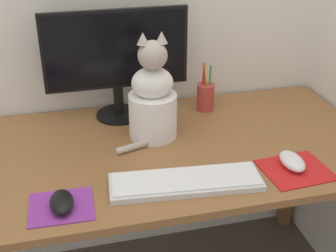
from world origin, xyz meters
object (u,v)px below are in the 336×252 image
at_px(computer_mouse_left, 62,202).
at_px(cat, 153,99).
at_px(pen_cup, 206,96).
at_px(monitor, 116,57).
at_px(computer_mouse_right, 292,161).
at_px(keyboard, 186,182).

xyz_separation_m(computer_mouse_left, cat, (0.32, 0.34, 0.12)).
bearing_deg(pen_cup, monitor, 176.25).
distance_m(computer_mouse_right, pen_cup, 0.48).
relative_size(keyboard, pen_cup, 2.49).
bearing_deg(computer_mouse_left, pen_cup, 41.59).
bearing_deg(monitor, keyboard, -76.47).
xyz_separation_m(monitor, computer_mouse_right, (0.46, -0.48, -0.21)).
height_order(computer_mouse_right, cat, cat).
relative_size(keyboard, computer_mouse_right, 3.91).
xyz_separation_m(keyboard, computer_mouse_right, (0.34, 0.01, 0.01)).
xyz_separation_m(computer_mouse_left, pen_cup, (0.56, 0.50, 0.03)).
bearing_deg(computer_mouse_right, pen_cup, 105.80).
bearing_deg(cat, pen_cup, 35.68).
xyz_separation_m(cat, pen_cup, (0.24, 0.16, -0.08)).
xyz_separation_m(computer_mouse_right, pen_cup, (-0.13, 0.46, 0.03)).
xyz_separation_m(computer_mouse_right, cat, (-0.37, 0.30, 0.11)).
distance_m(monitor, cat, 0.22).
bearing_deg(computer_mouse_left, cat, 46.38).
distance_m(monitor, computer_mouse_left, 0.60).
height_order(computer_mouse_right, pen_cup, pen_cup).
height_order(computer_mouse_left, cat, cat).
distance_m(computer_mouse_left, cat, 0.48).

